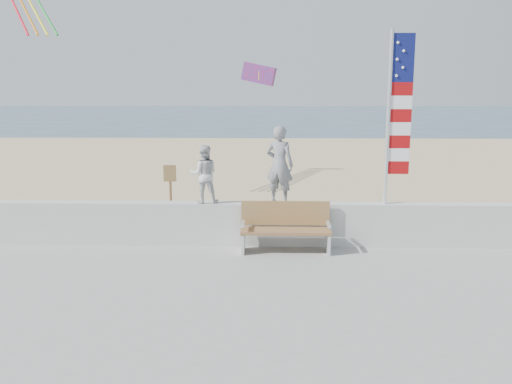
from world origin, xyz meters
TOP-DOWN VIEW (x-y plane):
  - ground at (0.00, 0.00)m, footprint 220.00×220.00m
  - sand at (0.00, 9.00)m, footprint 90.00×40.00m
  - seawall at (0.00, 2.00)m, footprint 30.00×0.35m
  - adult at (0.68, 2.00)m, footprint 0.69×0.59m
  - child at (-0.89, 2.00)m, footprint 0.65×0.54m
  - bench at (0.80, 1.55)m, footprint 1.80×0.57m
  - flag at (3.00, 2.00)m, footprint 0.50×0.08m
  - parafoil_kite at (0.21, 4.94)m, footprint 0.92×0.42m
  - sign at (-2.05, 4.41)m, footprint 0.32×0.07m

SIDE VIEW (x-z plane):
  - ground at x=0.00m, z-range 0.00..0.00m
  - sand at x=0.00m, z-range 0.00..0.08m
  - seawall at x=0.00m, z-range 0.18..1.08m
  - bench at x=0.80m, z-range 0.19..1.19m
  - sign at x=-2.05m, z-range 0.21..1.67m
  - child at x=-0.89m, z-range 1.08..2.29m
  - adult at x=0.68m, z-range 1.08..2.69m
  - flag at x=3.00m, z-range 1.24..4.74m
  - parafoil_kite at x=0.21m, z-range 3.49..4.10m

